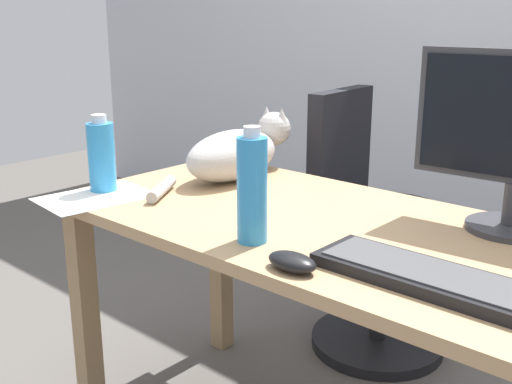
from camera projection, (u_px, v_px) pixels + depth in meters
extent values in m
cube|color=tan|center=(329.00, 228.00, 1.52)|extent=(1.44, 0.69, 0.03)
cube|color=#977752|center=(86.00, 316.00, 1.83)|extent=(0.06, 0.06, 0.68)
cube|color=#977752|center=(221.00, 261.00, 2.24)|extent=(0.06, 0.06, 0.68)
cylinder|color=black|center=(377.00, 341.00, 2.32)|extent=(0.48, 0.48, 0.04)
cylinder|color=black|center=(380.00, 287.00, 2.26)|extent=(0.06, 0.06, 0.48)
cylinder|color=black|center=(384.00, 216.00, 2.19)|extent=(0.44, 0.44, 0.06)
cube|color=black|center=(340.00, 146.00, 2.23)|extent=(0.09, 0.36, 0.40)
cylinder|color=#333338|center=(509.00, 227.00, 1.46)|extent=(0.20, 0.20, 0.01)
cylinder|color=#333338|center=(512.00, 204.00, 1.44)|extent=(0.04, 0.04, 0.10)
cube|color=black|center=(427.00, 277.00, 1.17)|extent=(0.44, 0.15, 0.02)
cube|color=#444447|center=(427.00, 270.00, 1.17)|extent=(0.40, 0.12, 0.00)
ellipsoid|color=#B2ADA8|center=(232.00, 155.00, 1.89)|extent=(0.20, 0.37, 0.15)
sphere|color=#B2ADA8|center=(274.00, 129.00, 2.04)|extent=(0.11, 0.11, 0.11)
cone|color=#B2ADA8|center=(267.00, 113.00, 2.04)|extent=(0.04, 0.04, 0.04)
cone|color=#B2ADA8|center=(282.00, 115.00, 2.01)|extent=(0.04, 0.04, 0.04)
cylinder|color=#B2ADA8|center=(162.00, 189.00, 1.73)|extent=(0.12, 0.17, 0.03)
ellipsoid|color=black|center=(292.00, 262.00, 1.23)|extent=(0.11, 0.06, 0.04)
cube|color=white|center=(96.00, 197.00, 1.72)|extent=(0.25, 0.32, 0.00)
cylinder|color=#2D8CD1|center=(252.00, 191.00, 1.36)|extent=(0.07, 0.07, 0.24)
cylinder|color=silver|center=(252.00, 132.00, 1.32)|extent=(0.04, 0.04, 0.02)
cylinder|color=#2D8CD1|center=(102.00, 157.00, 1.76)|extent=(0.08, 0.08, 0.20)
cylinder|color=silver|center=(99.00, 119.00, 1.73)|extent=(0.04, 0.04, 0.02)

